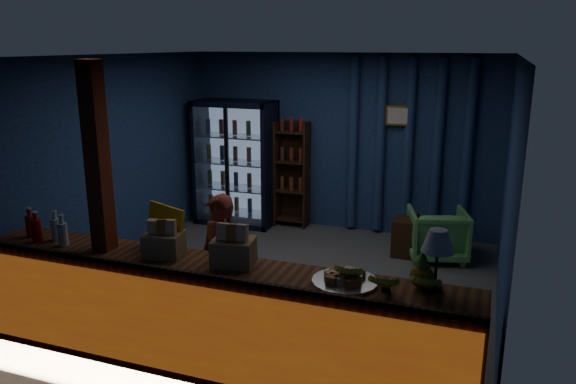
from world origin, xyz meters
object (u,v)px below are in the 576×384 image
object	(u,v)px
shopkeeper	(221,267)
pastry_tray	(345,280)
table_lamp	(438,243)
green_chair	(437,234)

from	to	relation	value
shopkeeper	pastry_tray	size ratio (longest dim) A/B	2.73
shopkeeper	table_lamp	distance (m)	2.12
pastry_tray	table_lamp	distance (m)	0.75
shopkeeper	pastry_tray	world-z (taller)	shopkeeper
pastry_tray	table_lamp	size ratio (longest dim) A/B	1.08
shopkeeper	pastry_tray	bearing A→B (deg)	-4.60
shopkeeper	table_lamp	xyz separation A→B (m)	(1.98, -0.41, 0.63)
table_lamp	shopkeeper	bearing A→B (deg)	168.43
green_chair	pastry_tray	bearing A→B (deg)	66.70
green_chair	pastry_tray	distance (m)	3.34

